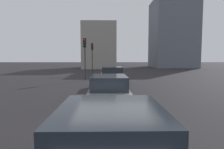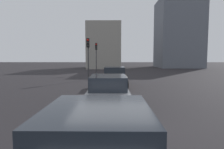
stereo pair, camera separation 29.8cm
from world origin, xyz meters
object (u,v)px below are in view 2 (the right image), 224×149
(car_grey_second, at_px, (108,92))
(traffic_light_near_right, at_px, (88,50))
(traffic_light_near_left, at_px, (96,52))
(car_beige_lead, at_px, (114,77))

(car_grey_second, relative_size, traffic_light_near_right, 1.15)
(car_grey_second, height_order, traffic_light_near_left, traffic_light_near_left)
(car_beige_lead, relative_size, car_grey_second, 0.89)
(car_grey_second, distance_m, traffic_light_near_right, 11.17)
(car_grey_second, xyz_separation_m, traffic_light_near_right, (10.69, 2.32, 2.25))
(car_beige_lead, relative_size, traffic_light_near_right, 1.02)
(car_grey_second, height_order, traffic_light_near_right, traffic_light_near_right)
(car_grey_second, distance_m, traffic_light_near_left, 18.11)
(car_grey_second, relative_size, traffic_light_near_left, 1.15)
(traffic_light_near_left, bearing_deg, car_grey_second, -0.28)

